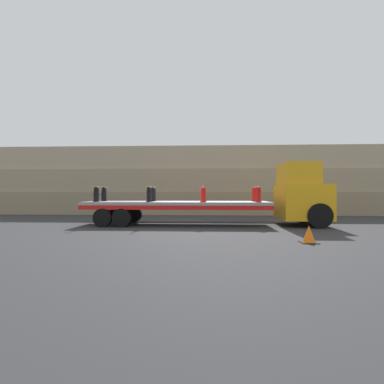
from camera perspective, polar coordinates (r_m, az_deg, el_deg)
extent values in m
plane|color=#2D2D30|center=(14.96, -2.83, -6.24)|extent=(120.00, 120.00, 0.00)
cube|color=gray|center=(22.48, -0.90, -2.06)|extent=(60.00, 3.00, 1.65)
cube|color=tan|center=(22.63, -0.88, 2.13)|extent=(60.00, 3.00, 1.65)
cube|color=tan|center=(22.90, -0.85, 6.24)|extent=(60.00, 3.00, 1.65)
cube|color=orange|center=(15.51, 20.25, -1.75)|extent=(2.21, 2.54, 1.69)
cube|color=orange|center=(15.47, 19.46, 3.25)|extent=(1.55, 2.33, 1.02)
cube|color=black|center=(15.70, 22.36, -0.50)|extent=(0.88, 2.23, 0.94)
cylinder|color=black|center=(14.53, 23.13, -4.20)|extent=(1.12, 0.28, 1.12)
cylinder|color=black|center=(16.80, 20.28, -3.63)|extent=(1.12, 0.28, 1.12)
cube|color=gray|center=(14.88, -2.83, -2.10)|extent=(8.98, 2.44, 0.14)
cube|color=red|center=(13.71, -3.32, -2.99)|extent=(8.98, 0.08, 0.20)
cube|color=red|center=(16.06, -2.41, -2.56)|extent=(8.98, 0.08, 0.20)
cylinder|color=black|center=(14.28, -13.24, -4.81)|extent=(0.86, 0.30, 0.86)
cylinder|color=black|center=(16.45, -11.06, -4.18)|extent=(0.86, 0.30, 0.86)
cylinder|color=black|center=(14.55, -16.65, -4.72)|extent=(0.86, 0.30, 0.86)
cylinder|color=black|center=(16.68, -14.06, -4.12)|extent=(0.86, 0.30, 0.86)
cylinder|color=black|center=(15.24, -17.77, -1.72)|extent=(0.32, 0.32, 0.03)
cylinder|color=black|center=(15.24, -17.77, -0.72)|extent=(0.25, 0.25, 0.56)
sphere|color=black|center=(15.24, -17.77, 0.54)|extent=(0.24, 0.24, 0.24)
cylinder|color=black|center=(15.05, -18.03, -0.47)|extent=(0.11, 0.14, 0.11)
cylinder|color=black|center=(15.42, -17.51, -0.46)|extent=(0.11, 0.14, 0.11)
cylinder|color=black|center=(16.25, -16.43, -1.61)|extent=(0.32, 0.32, 0.03)
cylinder|color=black|center=(16.25, -16.43, -0.68)|extent=(0.25, 0.25, 0.56)
sphere|color=black|center=(16.25, -16.43, 0.50)|extent=(0.24, 0.24, 0.24)
cylinder|color=black|center=(16.06, -16.66, -0.45)|extent=(0.11, 0.14, 0.11)
cylinder|color=black|center=(16.43, -16.21, -0.44)|extent=(0.11, 0.14, 0.11)
cylinder|color=black|center=(14.53, -8.14, -1.80)|extent=(0.32, 0.32, 0.03)
cylinder|color=black|center=(14.53, -8.14, -0.75)|extent=(0.25, 0.25, 0.56)
sphere|color=black|center=(14.53, -8.14, 0.57)|extent=(0.24, 0.24, 0.24)
cylinder|color=black|center=(14.34, -8.29, -0.49)|extent=(0.11, 0.14, 0.11)
cylinder|color=black|center=(14.72, -8.00, -0.48)|extent=(0.11, 0.14, 0.11)
cylinder|color=black|center=(15.59, -7.39, -1.68)|extent=(0.32, 0.32, 0.03)
cylinder|color=black|center=(15.58, -7.39, -0.71)|extent=(0.25, 0.25, 0.56)
sphere|color=black|center=(15.58, -7.39, 0.52)|extent=(0.24, 0.24, 0.24)
cylinder|color=black|center=(15.39, -7.52, -0.46)|extent=(0.11, 0.14, 0.11)
cylinder|color=black|center=(15.77, -7.26, -0.45)|extent=(0.11, 0.14, 0.11)
cylinder|color=red|center=(14.27, 2.15, -1.83)|extent=(0.32, 0.32, 0.03)
cylinder|color=red|center=(14.26, 2.15, -0.77)|extent=(0.25, 0.25, 0.56)
sphere|color=red|center=(14.26, 2.15, 0.58)|extent=(0.24, 0.24, 0.24)
cylinder|color=red|center=(14.07, 2.14, -0.50)|extent=(0.11, 0.14, 0.11)
cylinder|color=red|center=(14.45, 2.16, -0.49)|extent=(0.11, 0.14, 0.11)
cylinder|color=red|center=(15.34, 2.20, -1.71)|extent=(0.32, 0.32, 0.03)
cylinder|color=red|center=(15.34, 2.20, -0.72)|extent=(0.25, 0.25, 0.56)
sphere|color=red|center=(15.34, 2.20, 0.53)|extent=(0.24, 0.24, 0.24)
cylinder|color=red|center=(15.14, 2.19, -0.47)|extent=(0.11, 0.14, 0.11)
cylinder|color=red|center=(15.53, 2.21, -0.46)|extent=(0.11, 0.14, 0.11)
cylinder|color=red|center=(14.47, 12.48, -1.81)|extent=(0.32, 0.32, 0.03)
cylinder|color=red|center=(14.46, 12.48, -0.76)|extent=(0.25, 0.25, 0.56)
sphere|color=red|center=(14.46, 12.48, 0.57)|extent=(0.24, 0.24, 0.24)
cylinder|color=red|center=(14.27, 12.61, -0.50)|extent=(0.11, 0.14, 0.11)
cylinder|color=red|center=(14.65, 12.36, -0.48)|extent=(0.11, 0.14, 0.11)
cylinder|color=red|center=(15.53, 11.82, -1.69)|extent=(0.32, 0.32, 0.03)
cylinder|color=red|center=(15.53, 11.82, -0.71)|extent=(0.25, 0.25, 0.56)
sphere|color=red|center=(15.53, 11.82, 0.53)|extent=(0.24, 0.24, 0.24)
cylinder|color=red|center=(15.33, 11.93, -0.47)|extent=(0.11, 0.14, 0.11)
cylinder|color=red|center=(15.72, 11.71, -0.46)|extent=(0.11, 0.14, 0.11)
cube|color=yellow|center=(15.74, -17.08, 0.98)|extent=(0.05, 2.64, 0.01)
cube|color=yellow|center=(15.06, -7.75, 1.02)|extent=(0.05, 2.64, 0.01)
cube|color=black|center=(10.35, 21.38, -8.95)|extent=(0.52, 0.52, 0.03)
cone|color=orange|center=(10.31, 21.38, -7.44)|extent=(0.40, 0.40, 0.53)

